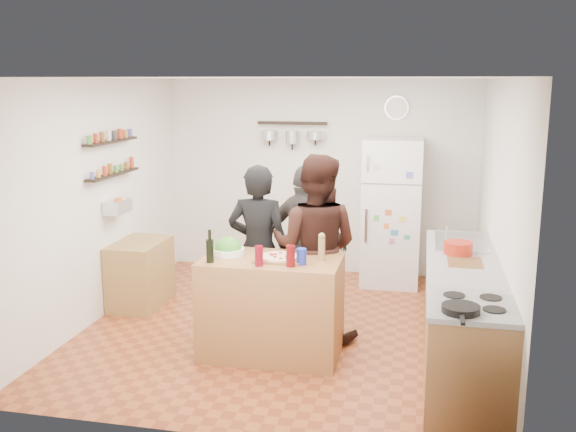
% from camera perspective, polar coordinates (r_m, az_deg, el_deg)
% --- Properties ---
extents(room_shell, '(4.20, 4.20, 4.20)m').
position_cam_1_polar(room_shell, '(6.67, 0.52, 1.34)').
color(room_shell, brown).
rests_on(room_shell, ground).
extents(prep_island, '(1.25, 0.72, 0.91)m').
position_cam_1_polar(prep_island, '(5.91, -1.48, -8.06)').
color(prep_island, '#996238').
rests_on(prep_island, floor).
extents(pizza_board, '(0.42, 0.34, 0.02)m').
position_cam_1_polar(pizza_board, '(5.73, -0.77, -3.82)').
color(pizza_board, brown).
rests_on(pizza_board, prep_island).
extents(pizza, '(0.34, 0.34, 0.02)m').
position_cam_1_polar(pizza, '(5.73, -0.77, -3.63)').
color(pizza, beige).
rests_on(pizza, pizza_board).
extents(salad_bowl, '(0.30, 0.30, 0.06)m').
position_cam_1_polar(salad_bowl, '(5.92, -5.35, -3.16)').
color(salad_bowl, silver).
rests_on(salad_bowl, prep_island).
extents(wine_bottle, '(0.07, 0.07, 0.20)m').
position_cam_1_polar(wine_bottle, '(5.68, -6.95, -3.10)').
color(wine_bottle, black).
rests_on(wine_bottle, prep_island).
extents(wine_glass_near, '(0.07, 0.07, 0.18)m').
position_cam_1_polar(wine_glass_near, '(5.54, -2.60, -3.56)').
color(wine_glass_near, '#620814').
rests_on(wine_glass_near, prep_island).
extents(wine_glass_far, '(0.08, 0.08, 0.19)m').
position_cam_1_polar(wine_glass_far, '(5.51, 0.23, -3.57)').
color(wine_glass_far, '#5A070B').
rests_on(wine_glass_far, prep_island).
extents(pepper_mill, '(0.06, 0.06, 0.20)m').
position_cam_1_polar(pepper_mill, '(5.71, 3.01, -2.97)').
color(pepper_mill, olive).
rests_on(pepper_mill, prep_island).
extents(salt_canister, '(0.09, 0.09, 0.14)m').
position_cam_1_polar(salt_canister, '(5.58, 1.20, -3.61)').
color(salt_canister, navy).
rests_on(salt_canister, prep_island).
extents(person_left, '(0.62, 0.41, 1.69)m').
position_cam_1_polar(person_left, '(6.35, -2.64, -2.96)').
color(person_left, black).
rests_on(person_left, floor).
extents(person_center, '(0.94, 0.76, 1.81)m').
position_cam_1_polar(person_center, '(6.18, 2.43, -2.82)').
color(person_center, black).
rests_on(person_center, floor).
extents(person_back, '(1.03, 0.69, 1.62)m').
position_cam_1_polar(person_back, '(6.78, 1.58, -2.28)').
color(person_back, '#302C2A').
rests_on(person_back, floor).
extents(counter_run, '(0.63, 2.63, 0.90)m').
position_cam_1_polar(counter_run, '(5.86, 15.28, -8.72)').
color(counter_run, '#9E7042').
rests_on(counter_run, floor).
extents(stove_top, '(0.60, 0.62, 0.02)m').
position_cam_1_polar(stove_top, '(4.82, 16.16, -7.53)').
color(stove_top, white).
rests_on(stove_top, counter_run).
extents(skillet, '(0.26, 0.26, 0.05)m').
position_cam_1_polar(skillet, '(4.59, 15.11, -7.98)').
color(skillet, black).
rests_on(skillet, stove_top).
extents(sink, '(0.50, 0.80, 0.03)m').
position_cam_1_polar(sink, '(6.54, 15.12, -2.30)').
color(sink, silver).
rests_on(sink, counter_run).
extents(cutting_board, '(0.30, 0.40, 0.02)m').
position_cam_1_polar(cutting_board, '(5.84, 15.46, -4.07)').
color(cutting_board, brown).
rests_on(cutting_board, counter_run).
extents(red_bowl, '(0.26, 0.26, 0.11)m').
position_cam_1_polar(red_bowl, '(6.09, 14.88, -2.74)').
color(red_bowl, '#A32212').
rests_on(red_bowl, counter_run).
extents(fridge, '(0.70, 0.68, 1.80)m').
position_cam_1_polar(fridge, '(7.95, 9.21, 0.34)').
color(fridge, white).
rests_on(fridge, floor).
extents(wall_clock, '(0.30, 0.03, 0.30)m').
position_cam_1_polar(wall_clock, '(8.13, 9.63, 9.46)').
color(wall_clock, silver).
rests_on(wall_clock, back_wall).
extents(spice_shelf_lower, '(0.12, 1.00, 0.02)m').
position_cam_1_polar(spice_shelf_lower, '(7.10, -15.28, 3.60)').
color(spice_shelf_lower, black).
rests_on(spice_shelf_lower, left_wall).
extents(spice_shelf_upper, '(0.12, 1.00, 0.02)m').
position_cam_1_polar(spice_shelf_upper, '(7.06, -15.44, 6.41)').
color(spice_shelf_upper, black).
rests_on(spice_shelf_upper, left_wall).
extents(produce_basket, '(0.18, 0.35, 0.14)m').
position_cam_1_polar(produce_basket, '(7.14, -14.91, 0.82)').
color(produce_basket, silver).
rests_on(produce_basket, left_wall).
extents(side_table, '(0.50, 0.80, 0.73)m').
position_cam_1_polar(side_table, '(7.38, -12.97, -5.00)').
color(side_table, '#A68046').
rests_on(side_table, floor).
extents(pot_rack, '(0.90, 0.04, 0.04)m').
position_cam_1_polar(pot_rack, '(8.23, 0.38, 8.26)').
color(pot_rack, black).
rests_on(pot_rack, back_wall).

